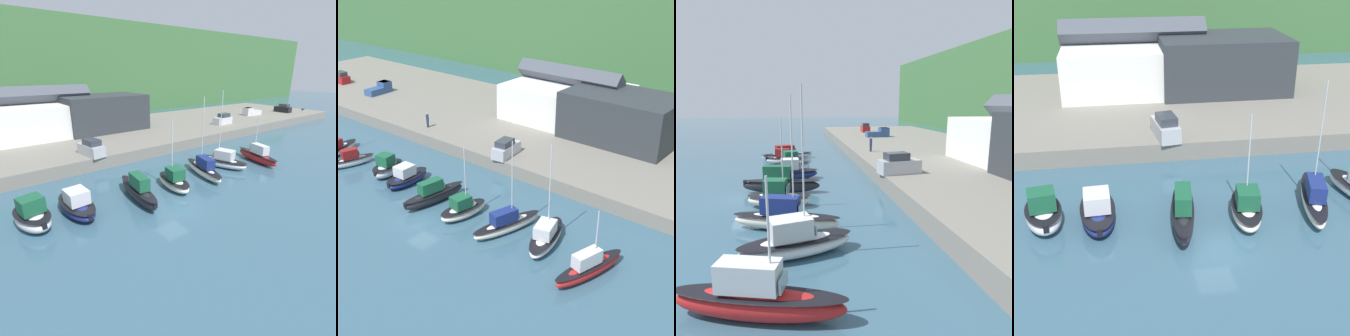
% 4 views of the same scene
% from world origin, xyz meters
% --- Properties ---
extents(ground_plane, '(320.00, 320.00, 0.00)m').
position_xyz_m(ground_plane, '(0.00, 0.00, 0.00)').
color(ground_plane, '#385B70').
extents(quay_promenade, '(128.88, 26.18, 1.63)m').
position_xyz_m(quay_promenade, '(0.00, 26.48, 0.82)').
color(quay_promenade, gray).
rests_on(quay_promenade, ground_plane).
extents(harbor_clubhouse, '(16.74, 12.97, 8.14)m').
position_xyz_m(harbor_clubhouse, '(-3.08, 31.52, 4.49)').
color(harbor_clubhouse, white).
rests_on(harbor_clubhouse, quay_promenade).
extents(yacht_club_building, '(14.55, 9.43, 6.26)m').
position_xyz_m(yacht_club_building, '(6.93, 29.07, 4.76)').
color(yacht_club_building, '#2D3338').
rests_on(yacht_club_building, quay_promenade).
extents(moored_boat_1, '(2.77, 5.79, 2.27)m').
position_xyz_m(moored_boat_1, '(-16.70, 3.21, 0.81)').
color(moored_boat_1, silver).
rests_on(moored_boat_1, ground_plane).
extents(moored_boat_2, '(3.24, 4.92, 2.77)m').
position_xyz_m(moored_boat_2, '(-10.99, 4.34, 1.03)').
color(moored_boat_2, silver).
rests_on(moored_boat_2, ground_plane).
extents(moored_boat_3, '(2.72, 5.95, 2.41)m').
position_xyz_m(moored_boat_3, '(-7.39, 4.33, 0.87)').
color(moored_boat_3, navy).
rests_on(moored_boat_3, ground_plane).
extents(moored_boat_4, '(2.50, 7.78, 2.73)m').
position_xyz_m(moored_boat_4, '(-1.64, 3.26, 1.00)').
color(moored_boat_4, black).
rests_on(moored_boat_4, ground_plane).
extents(moored_boat_5, '(2.90, 5.63, 7.56)m').
position_xyz_m(moored_boat_5, '(2.82, 3.19, 0.89)').
color(moored_boat_5, white).
rests_on(moored_boat_5, ground_plane).
extents(moored_boat_6, '(3.59, 7.83, 9.31)m').
position_xyz_m(moored_boat_6, '(8.03, 3.88, 0.88)').
color(moored_boat_6, white).
rests_on(moored_boat_6, ground_plane).
extents(moored_boat_7, '(3.94, 7.15, 9.79)m').
position_xyz_m(moored_boat_7, '(12.18, 4.56, 0.87)').
color(moored_boat_7, white).
rests_on(moored_boat_7, ground_plane).
extents(moored_boat_8, '(3.38, 7.63, 6.11)m').
position_xyz_m(moored_boat_8, '(17.66, 2.95, 0.93)').
color(moored_boat_8, red).
rests_on(moored_boat_8, ground_plane).
extents(parked_car_0, '(4.31, 2.07, 2.16)m').
position_xyz_m(parked_car_0, '(-47.81, 21.88, 2.55)').
color(parked_car_0, maroon).
rests_on(parked_car_0, quay_promenade).
extents(parked_car_2, '(2.36, 4.41, 2.16)m').
position_xyz_m(parked_car_2, '(-1.36, 15.14, 2.55)').
color(parked_car_2, '#B7B7BC').
rests_on(parked_car_2, quay_promenade).
extents(pickup_truck_0, '(2.21, 4.83, 1.90)m').
position_xyz_m(pickup_truck_0, '(-36.14, 22.32, 2.46)').
color(pickup_truck_0, '#2D4C84').
rests_on(pickup_truck_0, quay_promenade).
extents(person_on_quay, '(0.40, 0.40, 2.14)m').
position_xyz_m(person_on_quay, '(-16.44, 15.81, 2.74)').
color(person_on_quay, '#232838').
rests_on(person_on_quay, quay_promenade).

